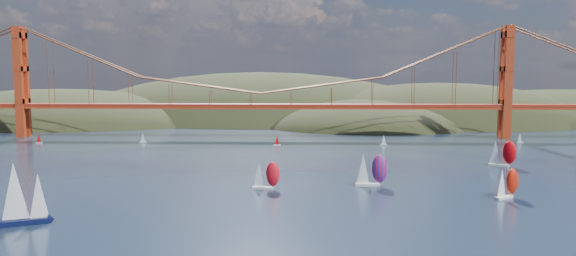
# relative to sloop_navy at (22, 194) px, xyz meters

# --- Properties ---
(headlands) EXTENTS (725.00, 225.00, 96.00)m
(headlands) POSITION_rel_sloop_navy_xyz_m (86.36, 254.35, -19.42)
(headlands) COLOR black
(headlands) RESTS_ON ground
(bridge) EXTENTS (552.00, 12.00, 55.00)m
(bridge) POSITION_rel_sloop_navy_xyz_m (39.66, 156.06, 25.27)
(bridge) COLOR maroon
(bridge) RESTS_ON ground
(sloop_navy) EXTENTS (10.82, 8.37, 15.78)m
(sloop_navy) POSITION_rel_sloop_navy_xyz_m (0.00, 0.00, 0.00)
(sloop_navy) COLOR #0B1033
(sloop_navy) RESTS_ON ground
(racer_0) EXTENTS (8.10, 3.76, 9.15)m
(racer_0) POSITION_rel_sloop_navy_xyz_m (52.03, 38.03, -2.64)
(racer_0) COLOR silver
(racer_0) RESTS_ON ground
(racer_1) EXTENTS (8.02, 6.38, 9.13)m
(racer_1) POSITION_rel_sloop_navy_xyz_m (117.77, 28.65, -2.65)
(racer_1) COLOR white
(racer_1) RESTS_ON ground
(racer_3) EXTENTS (9.45, 6.16, 10.56)m
(racer_3) POSITION_rel_sloop_navy_xyz_m (133.19, 77.25, -1.98)
(racer_3) COLOR silver
(racer_3) RESTS_ON ground
(racer_rwb) EXTENTS (9.44, 3.92, 10.80)m
(racer_rwb) POSITION_rel_sloop_navy_xyz_m (83.01, 43.20, -1.86)
(racer_rwb) COLOR white
(racer_rwb) RESTS_ON ground
(distant_boat_2) EXTENTS (3.00, 2.00, 4.70)m
(distant_boat_2) POSITION_rel_sloop_navy_xyz_m (-59.54, 131.89, -4.56)
(distant_boat_2) COLOR silver
(distant_boat_2) RESTS_ON ground
(distant_boat_3) EXTENTS (3.00, 2.00, 4.70)m
(distant_boat_3) POSITION_rel_sloop_navy_xyz_m (-11.94, 135.04, -4.56)
(distant_boat_3) COLOR silver
(distant_boat_3) RESTS_ON ground
(distant_boat_4) EXTENTS (3.00, 2.00, 4.70)m
(distant_boat_4) POSITION_rel_sloop_navy_xyz_m (162.86, 139.21, -4.56)
(distant_boat_4) COLOR silver
(distant_boat_4) RESTS_ON ground
(distant_boat_8) EXTENTS (3.00, 2.00, 4.70)m
(distant_boat_8) POSITION_rel_sloop_navy_xyz_m (98.90, 129.94, -4.56)
(distant_boat_8) COLOR silver
(distant_boat_8) RESTS_ON ground
(distant_boat_9) EXTENTS (3.00, 2.00, 4.70)m
(distant_boat_9) POSITION_rel_sloop_navy_xyz_m (50.94, 126.96, -4.56)
(distant_boat_9) COLOR silver
(distant_boat_9) RESTS_ON ground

